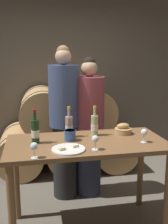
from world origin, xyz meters
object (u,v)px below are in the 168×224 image
object	(u,v)px
person_right	(89,127)
wine_bottle_red	(35,131)
person_left	(64,123)
tasting_table	(87,155)
wine_bottle_rose	(69,126)
wine_glass_left	(95,140)
wine_glass_far_left	(34,147)
wine_bottle_white	(95,125)
bread_basket	(123,130)
wine_glass_center	(144,133)
cheese_plate	(68,149)
blue_crock	(70,135)

from	to	relation	value
person_right	wine_bottle_red	bearing A→B (deg)	-134.70
wine_bottle_red	person_left	bearing A→B (deg)	62.07
tasting_table	wine_bottle_rose	bearing A→B (deg)	130.03
wine_bottle_rose	wine_glass_left	bearing A→B (deg)	-67.66
person_right	wine_glass_far_left	size ratio (longest dim) A/B	13.16
wine_bottle_white	bread_basket	bearing A→B (deg)	0.49
wine_bottle_white	wine_bottle_rose	distance (m)	0.26
wine_glass_center	person_left	bearing A→B (deg)	128.03
tasting_table	cheese_plate	xyz separation A→B (m)	(-0.20, -0.19, 0.14)
wine_glass_far_left	wine_glass_center	distance (m)	1.01
wine_bottle_red	blue_crock	bearing A→B (deg)	2.59
cheese_plate	wine_glass_left	bearing A→B (deg)	-9.68
blue_crock	wine_glass_far_left	xyz separation A→B (m)	(-0.33, -0.38, 0.03)
blue_crock	bread_basket	size ratio (longest dim) A/B	0.65
wine_glass_left	wine_glass_center	world-z (taller)	same
cheese_plate	wine_glass_far_left	world-z (taller)	wine_glass_far_left
person_left	tasting_table	bearing A→B (deg)	-79.42
blue_crock	person_left	bearing A→B (deg)	87.95
wine_bottle_white	wine_glass_left	size ratio (longest dim) A/B	2.35
person_left	wine_glass_far_left	size ratio (longest dim) A/B	14.16
tasting_table	person_right	xyz separation A→B (m)	(0.17, 0.69, 0.07)
wine_bottle_rose	tasting_table	bearing A→B (deg)	-49.97
person_left	wine_bottle_red	distance (m)	0.74
wine_glass_far_left	wine_bottle_red	bearing A→B (deg)	87.62
blue_crock	bread_basket	world-z (taller)	bread_basket
wine_bottle_red	wine_glass_left	world-z (taller)	wine_bottle_red
wine_bottle_red	bread_basket	world-z (taller)	wine_bottle_red
tasting_table	wine_bottle_white	world-z (taller)	wine_bottle_white
person_right	wine_glass_center	bearing A→B (deg)	-67.32
wine_bottle_rose	wine_glass_left	distance (m)	0.44
wine_bottle_rose	wine_glass_far_left	bearing A→B (deg)	-124.76
person_right	cheese_plate	world-z (taller)	person_right
wine_bottle_red	wine_bottle_rose	size ratio (longest dim) A/B	1.04
tasting_table	blue_crock	bearing A→B (deg)	159.22
blue_crock	wine_glass_center	distance (m)	0.68
wine_bottle_rose	blue_crock	bearing A→B (deg)	-93.45
wine_glass_far_left	wine_glass_center	xyz separation A→B (m)	(0.99, 0.19, 0.00)
person_left	person_right	size ratio (longest dim) A/B	1.08
person_left	wine_glass_far_left	xyz separation A→B (m)	(-0.36, -1.01, 0.08)
bread_basket	person_left	bearing A→B (deg)	136.50
wine_bottle_white	wine_glass_center	xyz separation A→B (m)	(0.40, -0.30, -0.01)
tasting_table	wine_glass_far_left	size ratio (longest dim) A/B	11.64
person_left	wine_bottle_rose	bearing A→B (deg)	-91.74
cheese_plate	wine_glass_left	world-z (taller)	wine_glass_left
wine_glass_center	blue_crock	bearing A→B (deg)	164.44
wine_bottle_red	wine_bottle_rose	xyz separation A→B (m)	(0.33, 0.13, -0.01)
wine_bottle_red	wine_glass_center	bearing A→B (deg)	-9.81
person_right	bread_basket	xyz separation A→B (m)	(0.25, -0.51, 0.10)
bread_basket	person_right	bearing A→B (deg)	115.52
person_right	bread_basket	distance (m)	0.58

